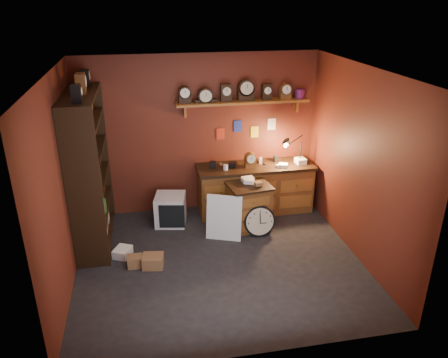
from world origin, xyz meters
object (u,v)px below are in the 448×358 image
at_px(shelving_unit, 86,165).
at_px(big_round_clock, 259,221).
at_px(low_cabinet, 249,204).
at_px(workbench, 255,186).

distance_m(shelving_unit, big_round_clock, 2.76).
height_order(low_cabinet, big_round_clock, low_cabinet).
bearing_deg(workbench, low_cabinet, -113.76).
height_order(workbench, low_cabinet, workbench).
height_order(shelving_unit, low_cabinet, shelving_unit).
distance_m(shelving_unit, low_cabinet, 2.59).
bearing_deg(big_round_clock, workbench, 80.23).
bearing_deg(shelving_unit, big_round_clock, -8.05).
bearing_deg(low_cabinet, workbench, 57.90).
height_order(shelving_unit, big_round_clock, shelving_unit).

